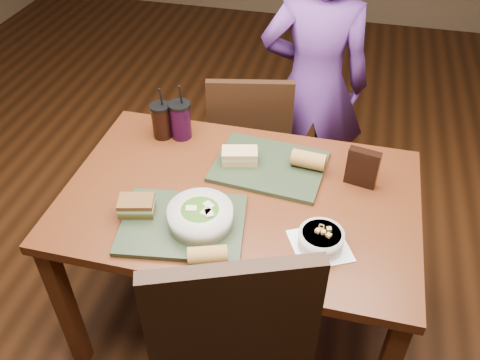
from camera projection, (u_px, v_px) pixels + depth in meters
name	position (u px, v px, depth m)	size (l,w,h in m)	color
ground	(240.00, 314.00, 2.36)	(6.00, 6.00, 0.00)	#381C0B
dining_table	(240.00, 212.00, 1.93)	(1.30, 0.85, 0.75)	#532610
chair_far	(253.00, 144.00, 2.53)	(0.46, 0.47, 0.90)	black
diner	(314.00, 86.00, 2.50)	(0.54, 0.35, 1.48)	#582B78
tray_near	(183.00, 224.00, 1.74)	(0.42, 0.32, 0.02)	#24311D
tray_far	(269.00, 166.00, 1.99)	(0.42, 0.32, 0.02)	#24311D
salad_bowl	(200.00, 215.00, 1.71)	(0.22, 0.22, 0.07)	silver
soup_bowl	(321.00, 239.00, 1.66)	(0.24, 0.24, 0.07)	white
sandwich_near	(137.00, 206.00, 1.76)	(0.14, 0.11, 0.06)	#593819
sandwich_far	(240.00, 156.00, 1.98)	(0.15, 0.11, 0.06)	tan
baguette_near	(208.00, 256.00, 1.58)	(0.06, 0.06, 0.12)	#AD7533
baguette_far	(309.00, 160.00, 1.95)	(0.07, 0.07, 0.13)	#AD7533
cup_cola	(162.00, 121.00, 2.11)	(0.09, 0.09, 0.23)	black
cup_berry	(181.00, 120.00, 2.10)	(0.09, 0.09, 0.25)	black
chip_bag	(362.00, 168.00, 1.87)	(0.12, 0.04, 0.15)	black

